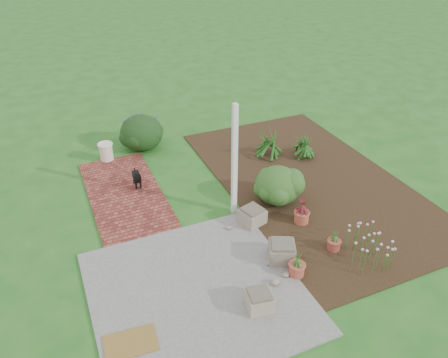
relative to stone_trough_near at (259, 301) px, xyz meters
name	(u,v)px	position (x,y,z in m)	size (l,w,h in m)	color
ground	(223,218)	(0.44, 2.49, -0.18)	(80.00, 80.00, 0.00)	#205C1D
concrete_patio	(197,291)	(-0.81, 0.74, -0.16)	(3.50, 3.50, 0.04)	slate
brick_path	(125,193)	(-1.26, 4.24, -0.16)	(1.60, 3.50, 0.04)	maroon
garden_bed	(310,181)	(2.94, 2.99, -0.16)	(4.00, 7.00, 0.03)	black
veranda_post	(234,162)	(0.74, 2.59, 1.07)	(0.10, 0.10, 2.50)	white
stone_trough_near	(259,301)	(0.00, 0.00, 0.00)	(0.42, 0.42, 0.28)	gray
stone_trough_mid	(282,252)	(0.92, 0.86, 0.02)	(0.48, 0.48, 0.32)	#746457
stone_trough_far	(252,216)	(0.92, 2.08, 0.01)	(0.45, 0.45, 0.30)	gray
coir_doormat	(131,343)	(-2.09, 0.13, -0.13)	(0.78, 0.50, 0.02)	olive
black_dog	(137,177)	(-0.92, 4.37, 0.12)	(0.17, 0.51, 0.44)	black
cream_ceramic_urn	(106,152)	(-1.33, 5.97, 0.08)	(0.34, 0.34, 0.45)	#EFDFC5
evergreen_shrub	(278,185)	(1.78, 2.58, 0.27)	(1.00, 1.00, 0.85)	#0B3813
agapanthus_clump_back	(304,143)	(3.41, 4.09, 0.25)	(0.88, 0.88, 0.79)	#0D360B
agapanthus_clump_front	(268,141)	(2.58, 4.51, 0.28)	(0.97, 0.97, 0.86)	#0F390A
pink_flower_patch	(369,246)	(2.38, 0.24, 0.15)	(0.93, 0.93, 0.60)	#113D0F
terracotta_pot_bronze	(301,217)	(1.87, 1.70, -0.03)	(0.30, 0.30, 0.25)	#AF513B
terracotta_pot_small_left	(334,245)	(1.98, 0.72, -0.05)	(0.24, 0.24, 0.20)	#9F4136
terracotta_pot_small_right	(297,269)	(0.96, 0.41, -0.03)	(0.28, 0.28, 0.24)	#A84A38
purple_flowering_bush	(142,132)	(-0.30, 6.31, 0.31)	(1.14, 1.14, 0.97)	black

